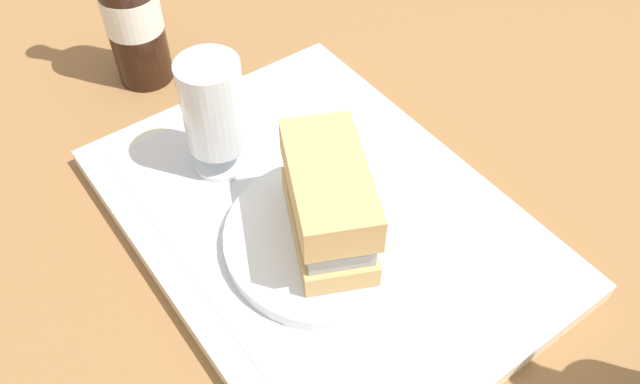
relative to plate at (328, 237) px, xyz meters
name	(u,v)px	position (x,y,z in m)	size (l,w,h in m)	color
ground_plane	(320,226)	(0.03, -0.01, -0.03)	(3.00, 3.00, 0.00)	olive
tray	(320,219)	(0.03, -0.01, -0.02)	(0.44, 0.32, 0.02)	beige
placemat	(320,212)	(0.03, -0.01, -0.01)	(0.38, 0.27, 0.00)	silver
plate	(328,237)	(0.00, 0.00, 0.00)	(0.19, 0.19, 0.01)	white
sandwich	(328,198)	(0.00, 0.00, 0.05)	(0.14, 0.11, 0.08)	tan
beer_glass	(214,113)	(0.14, 0.03, 0.06)	(0.06, 0.06, 0.12)	silver
beer_bottle	(129,0)	(0.34, 0.02, 0.08)	(0.07, 0.07, 0.27)	black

